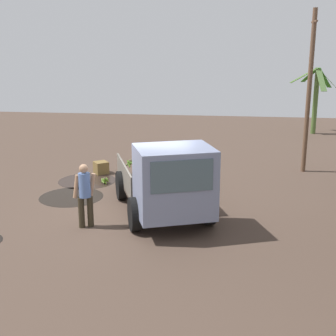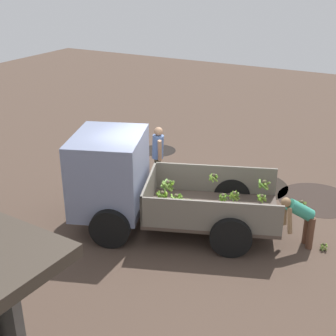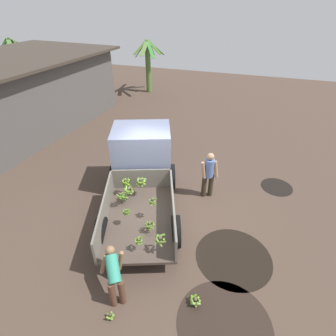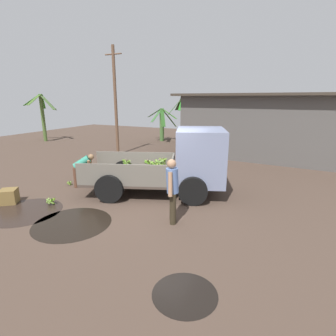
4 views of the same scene
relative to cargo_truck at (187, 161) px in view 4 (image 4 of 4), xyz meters
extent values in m
plane|color=#4B3A2F|center=(-0.71, -0.79, -1.11)|extent=(36.00, 36.00, 0.00)
cylinder|color=black|center=(1.66, -4.34, -1.10)|extent=(1.07, 1.07, 0.01)
cylinder|color=black|center=(-1.80, -3.26, -1.10)|extent=(1.93, 1.93, 0.01)
cylinder|color=#2D211B|center=(-3.53, -3.28, -1.10)|extent=(1.96, 1.96, 0.01)
cube|color=#493C33|center=(-1.76, -0.66, -0.64)|extent=(3.33, 2.75, 0.08)
cube|color=#6C665B|center=(-2.07, 0.19, -0.27)|extent=(2.69, 1.05, 0.67)
cube|color=#6C665B|center=(-1.44, -1.51, -0.27)|extent=(2.69, 1.05, 0.67)
cube|color=#6C665B|center=(-0.44, -0.17, -0.27)|extent=(0.70, 1.76, 0.67)
cube|color=#7984A3|center=(0.39, 0.14, 0.17)|extent=(2.02, 2.23, 1.69)
cube|color=#4C606B|center=(1.08, 0.41, 0.51)|extent=(0.54, 1.38, 0.75)
cylinder|color=black|center=(-0.16, 0.97, -0.68)|extent=(0.88, 0.51, 0.86)
cylinder|color=black|center=(0.52, -0.84, -0.68)|extent=(0.88, 0.51, 0.86)
cylinder|color=black|center=(-2.50, 0.09, -0.68)|extent=(0.88, 0.51, 0.86)
cylinder|color=black|center=(-1.82, -1.71, -0.68)|extent=(0.88, 0.51, 0.86)
sphere|color=brown|center=(-2.61, -1.57, -0.11)|extent=(0.09, 0.09, 0.09)
cylinder|color=#5F9232|center=(-2.62, -1.49, -0.19)|extent=(0.22, 0.07, 0.18)
cylinder|color=olive|center=(-2.68, -1.56, -0.21)|extent=(0.08, 0.19, 0.21)
cylinder|color=olive|center=(-2.65, -1.65, -0.19)|extent=(0.21, 0.14, 0.18)
cylinder|color=#568521|center=(-2.57, -1.62, -0.21)|extent=(0.17, 0.16, 0.21)
cylinder|color=#70AC39|center=(-2.52, -1.54, -0.16)|extent=(0.13, 0.24, 0.13)
sphere|color=brown|center=(-0.83, -0.32, 0.00)|extent=(0.09, 0.09, 0.09)
cylinder|color=#72AB3E|center=(-0.77, -0.38, -0.09)|extent=(0.18, 0.19, 0.20)
cylinder|color=#7DB04E|center=(-0.73, -0.34, -0.06)|extent=(0.09, 0.25, 0.14)
cylinder|color=olive|center=(-0.77, -0.26, -0.08)|extent=(0.19, 0.19, 0.19)
cylinder|color=olive|center=(-0.83, -0.23, -0.07)|extent=(0.23, 0.06, 0.17)
cylinder|color=#7CA542|center=(-0.87, -0.26, -0.10)|extent=(0.20, 0.15, 0.21)
cylinder|color=#577A2A|center=(-0.90, -0.32, -0.09)|extent=(0.06, 0.20, 0.21)
cylinder|color=#6FA023|center=(-0.89, -0.39, -0.08)|extent=(0.20, 0.20, 0.18)
cylinder|color=olive|center=(-0.82, -0.42, -0.07)|extent=(0.24, 0.06, 0.17)
sphere|color=brown|center=(-1.16, -0.09, -0.14)|extent=(0.08, 0.08, 0.08)
cylinder|color=olive|center=(-1.24, -0.05, -0.19)|extent=(0.13, 0.21, 0.11)
cylinder|color=#67AD29|center=(-1.23, -0.11, -0.22)|extent=(0.10, 0.19, 0.18)
cylinder|color=#77A436|center=(-1.20, -0.16, -0.21)|extent=(0.20, 0.12, 0.16)
cylinder|color=#598C25|center=(-1.13, -0.16, -0.20)|extent=(0.21, 0.12, 0.15)
cylinder|color=#57752D|center=(-1.10, -0.10, -0.23)|extent=(0.07, 0.17, 0.19)
cylinder|color=#70A531|center=(-1.10, -0.03, -0.20)|extent=(0.18, 0.18, 0.14)
cylinder|color=#7DAA42|center=(-1.18, 0.00, -0.19)|extent=(0.22, 0.09, 0.12)
sphere|color=brown|center=(-2.07, -0.45, -0.08)|extent=(0.07, 0.07, 0.07)
cylinder|color=#588C23|center=(-2.09, -0.40, -0.13)|extent=(0.15, 0.07, 0.13)
cylinder|color=#52792C|center=(-2.12, -0.43, -0.13)|extent=(0.10, 0.14, 0.13)
cylinder|color=#5A8B24|center=(-2.11, -0.47, -0.14)|extent=(0.10, 0.13, 0.14)
cylinder|color=#4A7820|center=(-2.09, -0.51, -0.12)|extent=(0.16, 0.09, 0.10)
cylinder|color=#547E1E|center=(-2.04, -0.51, -0.12)|extent=(0.15, 0.11, 0.10)
cylinder|color=#4F7429|center=(-2.02, -0.45, -0.14)|extent=(0.06, 0.14, 0.13)
cylinder|color=#54831D|center=(-2.04, -0.42, -0.14)|extent=(0.13, 0.12, 0.14)
sphere|color=brown|center=(-2.73, -1.08, -0.22)|extent=(0.07, 0.07, 0.07)
cylinder|color=olive|center=(-2.72, -1.13, -0.28)|extent=(0.15, 0.05, 0.14)
cylinder|color=#71B22A|center=(-2.69, -1.12, -0.28)|extent=(0.13, 0.12, 0.14)
cylinder|color=olive|center=(-2.66, -1.08, -0.27)|extent=(0.04, 0.17, 0.11)
cylinder|color=#63A220|center=(-2.68, -1.03, -0.26)|extent=(0.15, 0.14, 0.10)
cylinder|color=#84AE41|center=(-2.72, -1.04, -0.29)|extent=(0.13, 0.05, 0.16)
cylinder|color=#53761D|center=(-2.77, -1.04, -0.27)|extent=(0.13, 0.14, 0.13)
cylinder|color=olive|center=(-2.80, -1.08, -0.27)|extent=(0.04, 0.16, 0.12)
cylinder|color=olive|center=(-2.76, -1.11, -0.29)|extent=(0.12, 0.10, 0.16)
sphere|color=brown|center=(-2.10, -1.10, -0.31)|extent=(0.07, 0.07, 0.07)
cylinder|color=olive|center=(-2.11, -1.15, -0.39)|extent=(0.16, 0.07, 0.19)
cylinder|color=#74AB26|center=(-2.04, -1.15, -0.37)|extent=(0.17, 0.17, 0.14)
cylinder|color=#557921|center=(-2.03, -1.10, -0.38)|extent=(0.05, 0.18, 0.17)
cylinder|color=#649932|center=(-2.07, -1.05, -0.39)|extent=(0.16, 0.12, 0.19)
cylinder|color=olive|center=(-2.12, -1.03, -0.38)|extent=(0.19, 0.08, 0.17)
cylinder|color=#587C1F|center=(-2.16, -1.07, -0.38)|extent=(0.10, 0.19, 0.17)
cylinder|color=olive|center=(-2.17, -1.14, -0.37)|extent=(0.13, 0.20, 0.15)
sphere|color=#433C2B|center=(-1.62, -1.00, 0.06)|extent=(0.09, 0.09, 0.09)
cylinder|color=#79AD37|center=(-1.59, -0.95, -0.01)|extent=(0.16, 0.11, 0.15)
cylinder|color=olive|center=(-1.66, -0.97, -0.01)|extent=(0.14, 0.15, 0.15)
cylinder|color=#52881D|center=(-1.67, -1.04, -0.01)|extent=(0.13, 0.15, 0.15)
cylinder|color=#78A43E|center=(-1.60, -1.06, -0.01)|extent=(0.16, 0.09, 0.16)
cylinder|color=olive|center=(-1.55, -1.00, 0.00)|extent=(0.05, 0.18, 0.13)
sphere|color=brown|center=(-1.47, 0.01, -0.14)|extent=(0.08, 0.08, 0.08)
cylinder|color=#588925|center=(-1.53, -0.03, -0.18)|extent=(0.14, 0.16, 0.11)
cylinder|color=#528E1C|center=(-1.46, -0.05, -0.20)|extent=(0.16, 0.06, 0.15)
cylinder|color=#56861B|center=(-1.42, -0.01, -0.21)|extent=(0.09, 0.15, 0.15)
cylinder|color=#87B142|center=(-1.41, 0.05, -0.19)|extent=(0.13, 0.16, 0.13)
cylinder|color=olive|center=(-1.47, 0.07, -0.20)|extent=(0.16, 0.04, 0.15)
cylinder|color=#75A03D|center=(-1.54, 0.04, -0.18)|extent=(0.10, 0.18, 0.11)
sphere|color=brown|center=(-1.30, 0.02, -0.30)|extent=(0.07, 0.07, 0.07)
cylinder|color=#577625|center=(-1.36, 0.06, -0.36)|extent=(0.12, 0.17, 0.12)
cylinder|color=#578323|center=(-1.35, 0.01, -0.38)|extent=(0.07, 0.15, 0.16)
cylinder|color=#70A43E|center=(-1.35, -0.04, -0.34)|extent=(0.16, 0.15, 0.10)
cylinder|color=olive|center=(-1.28, -0.04, -0.36)|extent=(0.18, 0.07, 0.13)
cylinder|color=#76A84B|center=(-1.25, 0.00, -0.38)|extent=(0.09, 0.14, 0.17)
cylinder|color=#6B9E31|center=(-1.22, 0.03, -0.35)|extent=(0.05, 0.19, 0.11)
cylinder|color=#58772D|center=(-1.26, 0.06, -0.38)|extent=(0.12, 0.11, 0.17)
cylinder|color=#6FA935|center=(-1.32, 0.08, -0.37)|extent=(0.16, 0.08, 0.16)
sphere|color=brown|center=(-0.93, 0.11, -0.05)|extent=(0.08, 0.08, 0.08)
cylinder|color=olive|center=(-0.97, 0.16, -0.14)|extent=(0.18, 0.15, 0.21)
cylinder|color=#568124|center=(-1.01, 0.13, -0.13)|extent=(0.10, 0.21, 0.19)
cylinder|color=olive|center=(-1.00, 0.06, -0.13)|extent=(0.16, 0.20, 0.19)
cylinder|color=#709C1F|center=(-0.95, 0.05, -0.14)|extent=(0.18, 0.11, 0.22)
cylinder|color=olive|center=(-0.90, 0.05, -0.14)|extent=(0.18, 0.12, 0.21)
cylinder|color=olive|center=(-0.87, 0.09, -0.14)|extent=(0.08, 0.18, 0.22)
cylinder|color=olive|center=(-0.86, 0.14, -0.13)|extent=(0.13, 0.20, 0.20)
cylinder|color=#629522|center=(-0.91, 0.19, -0.12)|extent=(0.22, 0.09, 0.18)
cube|color=#55514F|center=(2.71, 10.63, 0.47)|extent=(9.78, 0.76, 3.16)
cube|color=#55514F|center=(2.35, 5.25, 0.47)|extent=(9.78, 0.76, 3.16)
cube|color=#3C3229|center=(2.53, 7.94, 2.11)|extent=(10.99, 6.99, 0.12)
cylinder|color=#3F3833|center=(-1.99, 10.74, 0.47)|extent=(0.16, 0.16, 3.16)
cylinder|color=#3F3833|center=(-2.33, 5.76, 0.47)|extent=(0.16, 0.16, 3.16)
cylinder|color=brown|center=(-5.74, 4.17, 1.73)|extent=(0.16, 0.16, 5.67)
cylinder|color=brown|center=(-5.74, 4.17, 4.11)|extent=(1.01, 0.07, 0.07)
cylinder|color=#477036|center=(-5.64, 9.48, 0.04)|extent=(0.31, 0.31, 2.29)
cube|color=#397720|center=(-5.10, 9.58, 0.87)|extent=(1.14, 0.46, 0.74)
cube|color=#3F6428|center=(-5.28, 9.94, 0.55)|extent=(0.87, 1.06, 1.36)
cube|color=#3D6536|center=(-5.84, 9.99, 0.65)|extent=(0.61, 1.13, 1.17)
cube|color=#2F5824|center=(-6.19, 9.47, 0.91)|extent=(1.11, 0.27, 0.65)
cube|color=#396734|center=(-5.85, 9.10, 0.77)|extent=(0.67, 0.90, 0.94)
cube|color=#26501C|center=(-5.31, 8.96, 0.64)|extent=(0.89, 1.19, 1.19)
cylinder|color=#4A652E|center=(-13.31, 5.76, 0.53)|extent=(0.24, 0.24, 3.27)
cube|color=#51713A|center=(-12.80, 5.85, 1.68)|extent=(1.08, 0.48, 1.08)
cube|color=#395D1E|center=(-13.23, 6.30, 1.65)|extent=(0.39, 1.13, 1.14)
cube|color=#368826|center=(-13.67, 6.14, 1.70)|extent=(0.94, 0.97, 1.04)
cube|color=#2F751E|center=(-13.88, 5.49, 1.82)|extent=(1.25, 0.76, 0.80)
cube|color=#406125|center=(-13.15, 5.09, 1.85)|extent=(0.53, 1.39, 0.74)
cylinder|color=#59893F|center=(-4.24, 10.08, 0.45)|extent=(0.28, 0.28, 3.11)
cube|color=#49751F|center=(-3.80, 10.09, 1.64)|extent=(0.90, 0.22, 0.83)
cube|color=#5A7938|center=(-4.14, 10.63, 1.72)|extent=(0.48, 1.15, 0.68)
cube|color=#406130|center=(-4.66, 10.50, 1.56)|extent=(1.07, 1.06, 0.99)
cube|color=#335A23|center=(-4.73, 9.81, 1.38)|extent=(1.13, 0.78, 1.34)
cube|color=#247A20|center=(-4.16, 9.56, 1.59)|extent=(0.36, 1.09, 0.93)
cylinder|color=#332B1C|center=(0.49, -2.20, -0.71)|extent=(0.21, 0.21, 0.79)
cylinder|color=#332B1C|center=(0.39, -2.00, -0.71)|extent=(0.21, 0.21, 0.79)
cylinder|color=#5976B1|center=(0.43, -2.10, 0.00)|extent=(0.42, 0.40, 0.63)
sphere|color=tan|center=(0.41, -2.11, 0.42)|extent=(0.22, 0.22, 0.22)
cylinder|color=tan|center=(0.47, -2.30, -0.03)|extent=(0.18, 0.21, 0.60)
cylinder|color=tan|center=(0.29, -1.95, -0.03)|extent=(0.18, 0.22, 0.60)
cylinder|color=brown|center=(-3.85, -0.95, -0.75)|extent=(0.20, 0.20, 0.71)
cylinder|color=brown|center=(-3.73, -1.11, -0.75)|extent=(0.20, 0.20, 0.71)
cylinder|color=teal|center=(-3.60, -0.89, -0.25)|extent=(0.65, 0.57, 0.52)
sphere|color=#8C6746|center=(-3.34, -0.70, -0.05)|extent=(0.20, 0.20, 0.20)
cylinder|color=#8C6746|center=(-3.48, -0.58, -0.38)|extent=(0.22, 0.25, 0.53)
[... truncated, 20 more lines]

